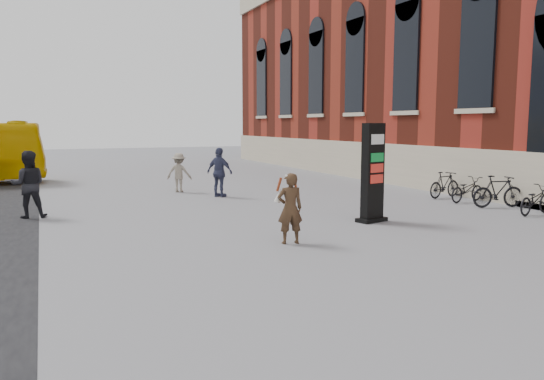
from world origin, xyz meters
name	(u,v)px	position (x,y,z in m)	size (l,w,h in m)	color
ground	(280,244)	(0.00, 0.00, 0.00)	(100.00, 100.00, 0.00)	#9E9EA3
info_pylon	(373,173)	(3.45, 1.46, 1.35)	(0.95, 0.63, 2.71)	black
woman	(290,208)	(0.22, -0.07, 0.82)	(0.67, 0.63, 1.61)	#362415
pedestrian_a	(28,184)	(-5.23, 5.90, 0.97)	(0.94, 0.73, 1.93)	black
pedestrian_b	(179,173)	(0.11, 9.91, 0.77)	(1.00, 0.57, 1.54)	gray
pedestrian_c	(220,172)	(1.14, 7.91, 0.91)	(1.07, 0.45, 1.83)	#383D5D
bike_4	(535,200)	(8.60, 0.52, 0.44)	(0.58, 1.67, 0.88)	black
bike_5	(498,191)	(8.60, 1.93, 0.52)	(0.49, 1.74, 1.05)	black
bike_6	(467,189)	(8.60, 3.30, 0.43)	(0.57, 1.64, 0.86)	black
bike_7	(445,185)	(8.60, 4.41, 0.48)	(0.45, 1.61, 0.97)	black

